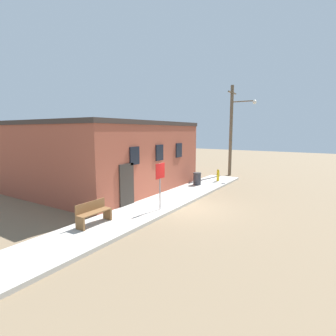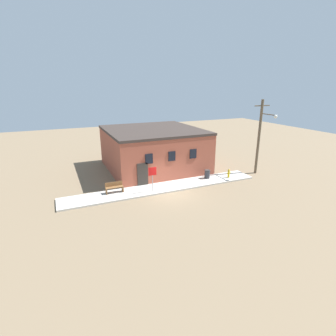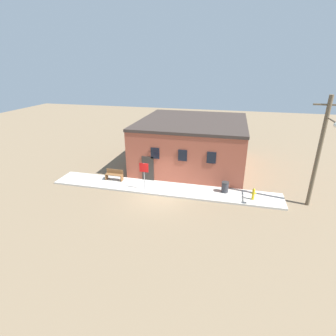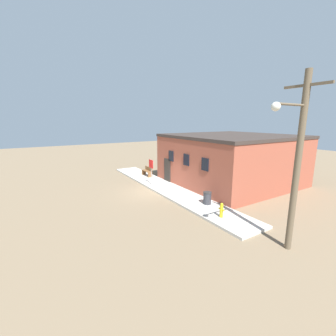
{
  "view_description": "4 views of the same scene",
  "coord_description": "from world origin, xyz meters",
  "px_view_note": "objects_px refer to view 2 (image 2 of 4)",
  "views": [
    {
      "loc": [
        -11.09,
        -6.06,
        3.77
      ],
      "look_at": [
        0.38,
        1.17,
        1.84
      ],
      "focal_mm": 28.0,
      "sensor_mm": 36.0,
      "label": 1
    },
    {
      "loc": [
        -8.4,
        -18.81,
        8.79
      ],
      "look_at": [
        0.38,
        1.17,
        1.84
      ],
      "focal_mm": 28.0,
      "sensor_mm": 36.0,
      "label": 2
    },
    {
      "loc": [
        4.73,
        -16.63,
        9.19
      ],
      "look_at": [
        0.38,
        1.17,
        1.84
      ],
      "focal_mm": 28.0,
      "sensor_mm": 36.0,
      "label": 3
    },
    {
      "loc": [
        15.28,
        -7.97,
        5.54
      ],
      "look_at": [
        0.38,
        1.17,
        1.84
      ],
      "focal_mm": 24.0,
      "sensor_mm": 36.0,
      "label": 4
    }
  ],
  "objects_px": {
    "fire_hydrant": "(229,173)",
    "trash_bin": "(207,174)",
    "stop_sign": "(152,175)",
    "bench": "(114,187)",
    "utility_pole": "(260,135)"
  },
  "relations": [
    {
      "from": "fire_hydrant",
      "to": "stop_sign",
      "type": "height_order",
      "value": "stop_sign"
    },
    {
      "from": "bench",
      "to": "trash_bin",
      "type": "height_order",
      "value": "bench"
    },
    {
      "from": "bench",
      "to": "trash_bin",
      "type": "distance_m",
      "value": 9.01
    },
    {
      "from": "bench",
      "to": "trash_bin",
      "type": "xyz_separation_m",
      "value": [
        9.01,
        -0.09,
        -0.03
      ]
    },
    {
      "from": "fire_hydrant",
      "to": "trash_bin",
      "type": "distance_m",
      "value": 2.12
    },
    {
      "from": "stop_sign",
      "to": "bench",
      "type": "bearing_deg",
      "value": 159.62
    },
    {
      "from": "stop_sign",
      "to": "trash_bin",
      "type": "xyz_separation_m",
      "value": [
        6.0,
        1.03,
        -1.11
      ]
    },
    {
      "from": "stop_sign",
      "to": "trash_bin",
      "type": "height_order",
      "value": "stop_sign"
    },
    {
      "from": "trash_bin",
      "to": "utility_pole",
      "type": "xyz_separation_m",
      "value": [
        5.69,
        -0.43,
        3.46
      ]
    },
    {
      "from": "stop_sign",
      "to": "trash_bin",
      "type": "relative_size",
      "value": 2.63
    },
    {
      "from": "fire_hydrant",
      "to": "stop_sign",
      "type": "bearing_deg",
      "value": -177.66
    },
    {
      "from": "stop_sign",
      "to": "bench",
      "type": "xyz_separation_m",
      "value": [
        -3.01,
        1.12,
        -1.07
      ]
    },
    {
      "from": "fire_hydrant",
      "to": "bench",
      "type": "xyz_separation_m",
      "value": [
        -11.01,
        0.79,
        0.02
      ]
    },
    {
      "from": "bench",
      "to": "utility_pole",
      "type": "bearing_deg",
      "value": -2.01
    },
    {
      "from": "utility_pole",
      "to": "stop_sign",
      "type": "bearing_deg",
      "value": -177.05
    }
  ]
}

